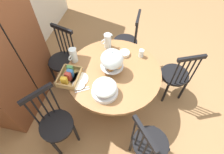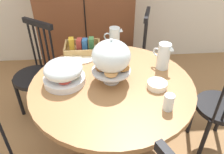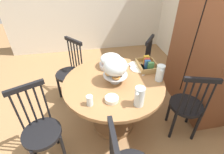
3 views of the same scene
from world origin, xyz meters
name	(u,v)px [view 1 (image 1 of 3)]	position (x,y,z in m)	size (l,w,h in m)	color
ground_plane	(122,104)	(0.00, 0.00, 0.00)	(10.00, 10.00, 0.00)	#997047
dining_table	(114,81)	(0.03, 0.14, 0.53)	(1.19, 1.19, 0.74)	olive
windsor_chair_near_window	(175,76)	(0.36, -0.69, 0.45)	(0.44, 0.44, 0.97)	black
windsor_chair_by_cabinet	(127,42)	(0.93, 0.10, 0.45)	(0.40, 0.40, 0.97)	black
windsor_chair_facing_door	(63,60)	(0.31, 0.99, 0.45)	(0.42, 0.42, 0.97)	black
windsor_chair_far_side	(55,124)	(-0.67, 0.69, 0.45)	(0.46, 0.46, 0.97)	black
windsor_chair_host_seat	(149,144)	(-0.68, -0.40, 0.45)	(0.47, 0.47, 0.97)	black
pastry_stand_with_dome	(112,60)	(0.03, 0.16, 0.94)	(0.28, 0.28, 0.34)	silver
fruit_platter_covered	(105,89)	(-0.31, 0.17, 0.83)	(0.30, 0.30, 0.18)	silver
orange_juice_pitcher	(108,41)	(0.45, 0.31, 0.84)	(0.14, 0.15, 0.21)	silver
milk_pitcher	(73,56)	(0.09, 0.68, 0.83)	(0.18, 0.09, 0.20)	silver
cereal_basket	(69,76)	(-0.20, 0.64, 0.78)	(0.32, 0.24, 0.12)	tan
china_plate_large	(79,79)	(-0.19, 0.52, 0.75)	(0.22, 0.22, 0.01)	white
china_plate_small	(79,85)	(-0.28, 0.50, 0.76)	(0.15, 0.15, 0.01)	white
cereal_bowl	(124,53)	(0.34, 0.06, 0.76)	(0.14, 0.14, 0.04)	white
drinking_glass	(141,53)	(0.36, -0.16, 0.80)	(0.06, 0.06, 0.11)	silver
table_knife	(82,89)	(-0.31, 0.45, 0.74)	(0.17, 0.01, 0.01)	silver
dinner_fork	(82,91)	(-0.34, 0.43, 0.74)	(0.17, 0.01, 0.01)	silver
soup_spoon	(77,71)	(-0.07, 0.59, 0.74)	(0.17, 0.01, 0.01)	silver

